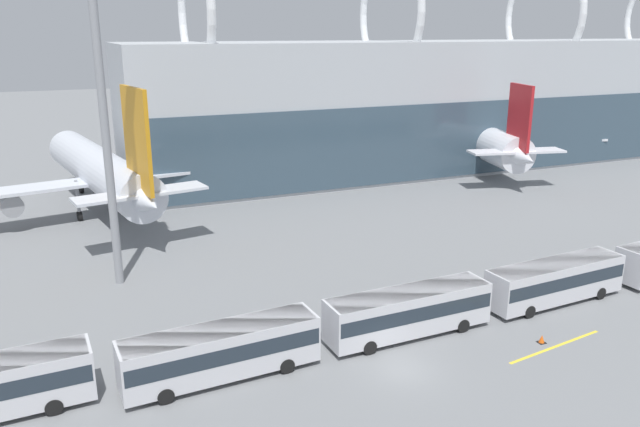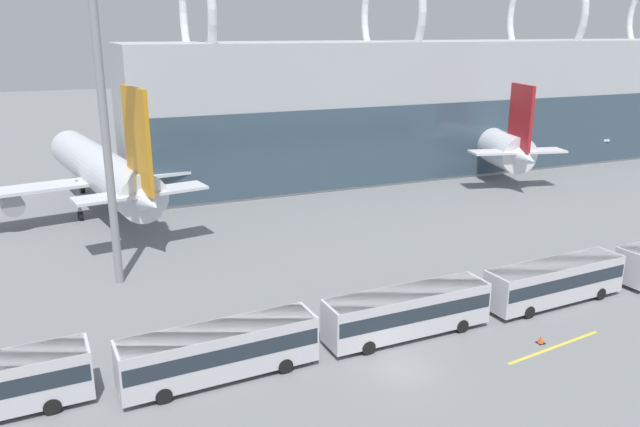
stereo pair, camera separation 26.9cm
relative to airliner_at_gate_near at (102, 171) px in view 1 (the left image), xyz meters
The scene contains 10 objects.
ground_plane 46.89m from the airliner_at_gate_near, 72.26° to the right, with size 440.00×440.00×0.00m, color slate.
terminal_building 71.66m from the airliner_at_gate_near, ahead, with size 135.49×19.22×32.40m.
airliner_at_gate_near is the anchor object (origin of this frame).
airliner_at_gate_far 56.71m from the airliner_at_gate_near, ahead, with size 44.91×41.67×14.18m.
shuttle_bus_1 40.99m from the airliner_at_gate_near, 85.33° to the right, with size 12.53×3.42×3.38m.
shuttle_bus_2 43.92m from the airliner_at_gate_near, 67.17° to the right, with size 12.47×3.09×3.38m.
shuttle_bus_3 50.59m from the airliner_at_gate_near, 52.61° to the right, with size 12.54×3.48×3.38m.
floodlight_mast 26.22m from the airliner_at_gate_near, 92.27° to the right, with size 2.53×2.53×32.45m.
lane_stripe_0 52.77m from the airliner_at_gate_near, 60.96° to the right, with size 8.95×0.25×0.01m, color yellow.
traffic_cone_2 51.77m from the airliner_at_gate_near, 60.99° to the right, with size 0.54×0.54×0.58m.
Camera 1 is at (-18.96, -30.59, 20.94)m, focal length 35.00 mm.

